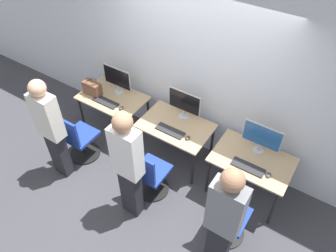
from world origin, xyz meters
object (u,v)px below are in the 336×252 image
person_center (128,164)px  keyboard_right (248,167)px  monitor_right (262,137)px  office_chair_right (227,221)px  monitor_left (117,79)px  mouse_left (121,108)px  handbag (92,88)px  office_chair_left (79,140)px  office_chair_center (150,176)px  person_left (51,127)px  keyboard_center (170,131)px  mouse_right (268,175)px  person_right (224,220)px  mouse_center (188,138)px  monitor_center (184,103)px  keyboard_left (106,102)px

person_center → keyboard_right: 1.53m
monitor_right → office_chair_right: bearing=-86.5°
monitor_left → person_center: bearing=-46.5°
monitor_left → person_center: (1.20, -1.27, 0.00)m
mouse_left → handbag: bearing=175.7°
office_chair_left → person_center: bearing=-14.5°
office_chair_center → person_left: bearing=-163.1°
office_chair_center → keyboard_right: office_chair_center is taller
monitor_left → keyboard_center: bearing=-14.7°
keyboard_right → mouse_right: (0.27, 0.01, 0.01)m
monitor_right → keyboard_right: 0.42m
person_right → mouse_right: bearing=80.9°
mouse_center → office_chair_left: bearing=-157.6°
person_left → monitor_left: bearing=86.0°
monitor_center → office_chair_left: bearing=-141.5°
monitor_left → office_chair_right: size_ratio=0.57×
person_left → monitor_right: 2.81m
monitor_right → handbag: (-2.70, -0.28, -0.15)m
person_left → monitor_center: bearing=46.9°
person_right → handbag: 3.00m
keyboard_left → monitor_center: size_ratio=0.84×
monitor_center → keyboard_center: bearing=-90.0°
office_chair_center → mouse_right: bearing=22.7°
keyboard_left → handbag: size_ratio=1.43×
mouse_right → office_chair_right: office_chair_right is taller
person_left → office_chair_left: bearing=86.7°
mouse_left → keyboard_center: (0.89, -0.00, -0.01)m
monitor_right → keyboard_center: bearing=-164.5°
monitor_center → keyboard_center: (0.00, -0.37, -0.25)m
office_chair_left → person_right: (2.56, -0.38, 0.61)m
office_chair_center → monitor_center: bearing=92.5°
keyboard_center → monitor_left: bearing=165.3°
person_right → office_chair_center: bearing=161.8°
mouse_center → person_right: bearing=-45.0°
office_chair_center → keyboard_right: bearing=26.7°
monitor_left → monitor_right: bearing=0.4°
mouse_center → monitor_right: size_ratio=0.18×
monitor_left → handbag: 0.44m
keyboard_center → person_right: (1.30, -1.00, 0.25)m
mouse_left → office_chair_center: 1.17m
mouse_left → keyboard_center: 0.89m
person_right → monitor_right: bearing=94.6°
monitor_left → person_left: (-0.09, -1.31, -0.04)m
person_center → keyboard_right: size_ratio=4.12×
monitor_center → keyboard_center: size_ratio=1.19×
person_right → handbag: (-2.80, 1.05, -0.14)m
keyboard_right → mouse_right: 0.27m
person_center → mouse_right: size_ratio=19.72×
keyboard_right → mouse_right: bearing=2.9°
monitor_center → monitor_right: bearing=-2.2°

